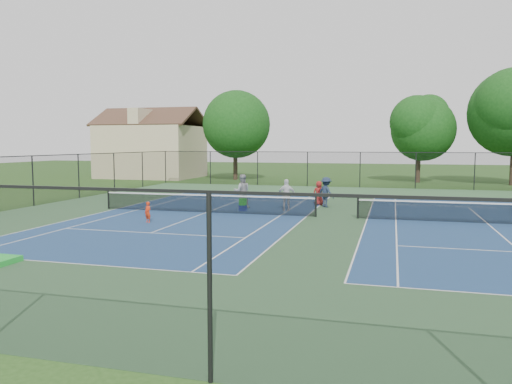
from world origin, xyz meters
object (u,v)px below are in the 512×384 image
(ball_crate, at_px, (243,208))
(bystander_a, at_px, (287,195))
(tree_back_a, at_px, (235,121))
(clapboard_house, at_px, (152,149))
(bystander_b, at_px, (326,192))
(bystander_c, at_px, (319,193))
(ball_hopper, at_px, (243,202))
(instructor, at_px, (242,191))
(tree_back_c, at_px, (419,125))
(child_player, at_px, (148,212))

(ball_crate, bearing_deg, bystander_a, 12.96)
(tree_back_a, relative_size, clapboard_house, 0.85)
(bystander_a, relative_size, ball_crate, 4.98)
(bystander_b, relative_size, bystander_c, 1.20)
(ball_hopper, bearing_deg, bystander_c, 43.83)
(bystander_a, bearing_deg, instructor, -22.34)
(bystander_c, bearing_deg, tree_back_c, -121.25)
(clapboard_house, bearing_deg, ball_crate, -53.28)
(tree_back_c, height_order, bystander_c, tree_back_c)
(tree_back_a, distance_m, clapboard_house, 10.47)
(ball_crate, xyz_separation_m, ball_hopper, (0.00, 0.00, 0.35))
(tree_back_a, xyz_separation_m, tree_back_c, (18.00, 1.00, -0.56))
(instructor, height_order, bystander_a, instructor)
(bystander_a, bearing_deg, tree_back_c, -120.22)
(bystander_c, xyz_separation_m, ball_hopper, (-3.73, -3.58, -0.24))
(instructor, xyz_separation_m, bystander_c, (4.11, 2.50, -0.24))
(tree_back_a, bearing_deg, clapboard_house, 174.29)
(ball_hopper, bearing_deg, tree_back_a, 108.68)
(child_player, relative_size, ball_crate, 2.79)
(tree_back_c, bearing_deg, child_player, -114.88)
(tree_back_a, relative_size, bystander_b, 5.16)
(clapboard_house, distance_m, bystander_a, 30.69)
(bystander_b, relative_size, ball_hopper, 4.57)
(bystander_b, distance_m, bystander_c, 1.05)
(tree_back_a, height_order, bystander_a, tree_back_a)
(tree_back_a, height_order, child_player, tree_back_a)
(instructor, relative_size, bystander_b, 1.10)
(clapboard_house, distance_m, bystander_c, 29.46)
(ball_crate, bearing_deg, instructor, 108.88)
(clapboard_house, bearing_deg, instructor, -52.57)
(instructor, relative_size, ball_hopper, 5.05)
(tree_back_a, bearing_deg, bystander_a, -65.59)
(bystander_b, relative_size, ball_crate, 4.98)
(instructor, relative_size, bystander_c, 1.33)
(tree_back_a, distance_m, bystander_c, 22.87)
(bystander_c, bearing_deg, ball_crate, 30.75)
(ball_hopper, bearing_deg, bystander_b, 32.30)
(clapboard_house, relative_size, bystander_b, 6.08)
(tree_back_c, relative_size, bystander_b, 4.73)
(tree_back_a, bearing_deg, ball_crate, -71.32)
(tree_back_c, xyz_separation_m, ball_hopper, (-10.33, -23.68, -4.98))
(bystander_c, bearing_deg, tree_back_a, -72.24)
(tree_back_a, relative_size, ball_crate, 25.69)
(clapboard_house, distance_m, bystander_b, 30.44)
(tree_back_c, xyz_separation_m, instructor, (-10.70, -22.60, -4.50))
(tree_back_c, relative_size, ball_crate, 23.57)
(bystander_b, bearing_deg, tree_back_a, -20.39)
(tree_back_c, height_order, bystander_b, tree_back_c)
(clapboard_house, bearing_deg, child_player, -63.25)
(bystander_b, bearing_deg, bystander_a, 87.33)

